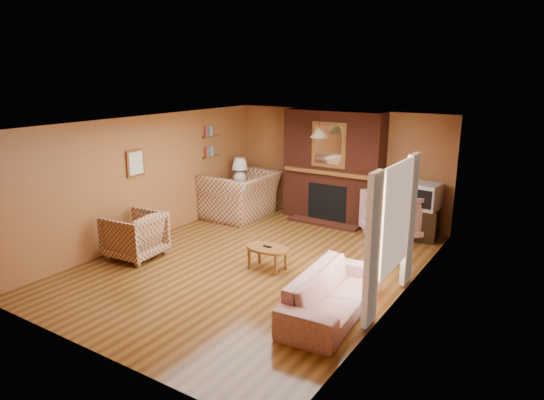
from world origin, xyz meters
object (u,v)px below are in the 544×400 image
Objects in this scene: floral_armchair at (394,214)px; plaid_loveseat at (241,195)px; tv_stand at (422,224)px; crt_tv at (425,196)px; plaid_armchair at (135,235)px; table_lamp at (240,170)px; floral_sofa at (333,293)px; coffee_table at (267,250)px; side_table at (240,198)px; fireplace at (333,168)px.

plaid_loveseat is at bearing 50.46° from floral_armchair.
crt_tv is (-0.00, -0.01, 0.56)m from tv_stand.
table_lamp is at bearing 178.16° from plaid_armchair.
plaid_armchair is at bearing -87.43° from table_lamp.
plaid_armchair is 0.87× the size of floral_armchair.
table_lamp reaches higher than floral_sofa.
floral_sofa reaches higher than coffee_table.
table_lamp is (-2.43, 2.55, 0.66)m from coffee_table.
floral_sofa is (3.85, 0.00, -0.11)m from plaid_armchair.
crt_tv is (3.90, 0.66, 0.37)m from plaid_loveseat.
plaid_loveseat is at bearing -51.99° from side_table.
fireplace is at bearing 22.05° from floral_sofa.
floral_sofa is 3.27× the size of tv_stand.
side_table is 1.12× the size of crt_tv.
floral_sofa is 1.98× the size of floral_armchair.
coffee_table is (-1.57, 0.78, 0.04)m from floral_sofa.
fireplace reaches higher than tv_stand.
table_lamp is (-4.00, 3.34, 0.70)m from floral_sofa.
plaid_loveseat is 1.51× the size of floral_armchair.
table_lamp is 4.17m from crt_tv.
side_table is (-0.15, 3.34, -0.08)m from plaid_armchair.
fireplace is 1.55× the size of plaid_loveseat.
floral_sofa is at bearing 85.62° from plaid_armchair.
floral_sofa is 3.52m from floral_armchair.
floral_armchair reaches higher than side_table.
fireplace reaches higher than floral_sofa.
plaid_loveseat is at bearing 173.69° from plaid_armchair.
floral_sofa is at bearing -39.83° from table_lamp.
side_table is 1.05× the size of tv_stand.
table_lamp reaches higher than side_table.
side_table reaches higher than tv_stand.
plaid_armchair reaches higher than side_table.
fireplace is 4.40m from floral_sofa.
floral_armchair is at bearing 1.89° from floral_sofa.
crt_tv is at bearing 128.23° from plaid_armchair.
tv_stand is at bearing 4.82° from table_lamp.
plaid_armchair is at bearing 87.53° from floral_armchair.
fireplace is at bearing 174.70° from crt_tv.
plaid_armchair is 1.51× the size of crt_tv.
fireplace is 2.17m from table_lamp.
floral_sofa is (3.75, -3.02, -0.20)m from plaid_loveseat.
plaid_loveseat reaches higher than side_table.
plaid_armchair is at bearing -137.36° from crt_tv.
crt_tv is at bearing -6.43° from floral_sofa.
plaid_loveseat is 3.12m from coffee_table.
plaid_armchair is 5.46m from crt_tv.
tv_stand reaches higher than floral_sofa.
crt_tv reaches higher than floral_sofa.
floral_armchair is at bearing 96.73° from plaid_loveseat.
plaid_armchair is 3.39m from table_lamp.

